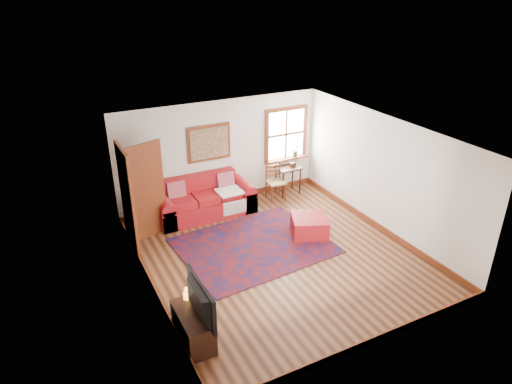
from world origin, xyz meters
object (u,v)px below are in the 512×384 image
ladder_back_chair (275,180)px  media_cabinet (193,327)px  red_ottoman (309,226)px  red_leather_sofa (204,202)px  side_table (288,172)px

ladder_back_chair → media_cabinet: bearing=-133.1°
ladder_back_chair → red_ottoman: bearing=-96.5°
red_leather_sofa → red_ottoman: (1.63, -1.91, -0.08)m
side_table → media_cabinet: side_table is taller
red_leather_sofa → ladder_back_chair: bearing=-0.9°
red_ottoman → media_cabinet: 3.76m
side_table → ladder_back_chair: (-0.43, -0.10, -0.10)m
side_table → ladder_back_chair: size_ratio=0.78×
media_cabinet → side_table: bearing=44.3°
red_leather_sofa → red_ottoman: 2.51m
side_table → media_cabinet: bearing=-135.7°
red_ottoman → media_cabinet: (-3.27, -1.85, 0.04)m
red_ottoman → ladder_back_chair: (0.22, 1.88, 0.28)m
ladder_back_chair → media_cabinet: size_ratio=0.99×
side_table → red_ottoman: bearing=-108.1°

